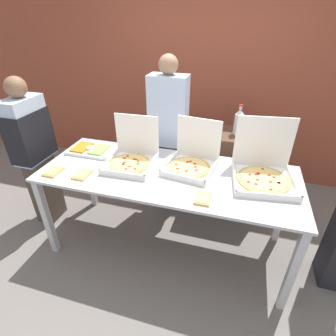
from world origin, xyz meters
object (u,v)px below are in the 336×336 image
(paper_plate_front_left, at_px, (53,172))
(veggie_tray, at_px, (91,150))
(person_guest_plaid, at_px, (168,137))
(person_server_vest, at_px, (33,148))
(soda_can_silver, at_px, (262,132))
(pizza_box_far_right, at_px, (192,160))
(paper_plate_front_right, at_px, (82,175))
(soda_bottle, at_px, (239,122))
(pizza_box_far_left, at_px, (263,170))
(pizza_box_near_right, at_px, (132,157))
(paper_plate_front_center, at_px, (203,199))

(paper_plate_front_left, height_order, veggie_tray, veggie_tray)
(person_guest_plaid, bearing_deg, veggie_tray, 35.47)
(person_guest_plaid, distance_m, person_server_vest, 1.42)
(veggie_tray, relative_size, person_server_vest, 0.27)
(soda_can_silver, bearing_deg, pizza_box_far_right, -132.60)
(veggie_tray, height_order, person_guest_plaid, person_guest_plaid)
(paper_plate_front_left, distance_m, paper_plate_front_right, 0.27)
(soda_bottle, bearing_deg, veggie_tray, -154.48)
(pizza_box_far_right, relative_size, veggie_tray, 1.12)
(veggie_tray, relative_size, soda_bottle, 1.34)
(pizza_box_far_left, xyz_separation_m, paper_plate_front_left, (-1.78, -0.43, -0.07))
(paper_plate_front_right, bearing_deg, pizza_box_near_right, 44.46)
(paper_plate_front_left, bearing_deg, pizza_box_far_left, 13.52)
(pizza_box_far_right, height_order, paper_plate_front_left, pizza_box_far_right)
(pizza_box_near_right, distance_m, paper_plate_front_center, 0.82)
(pizza_box_far_left, height_order, person_server_vest, person_server_vest)
(person_server_vest, bearing_deg, paper_plate_front_left, 55.44)
(veggie_tray, bearing_deg, soda_bottle, 25.52)
(paper_plate_front_left, relative_size, soda_bottle, 0.76)
(pizza_box_near_right, distance_m, paper_plate_front_right, 0.47)
(paper_plate_front_left, xyz_separation_m, person_server_vest, (-0.49, 0.34, 0.01))
(paper_plate_front_center, distance_m, person_server_vest, 1.87)
(paper_plate_front_left, bearing_deg, pizza_box_near_right, 30.41)
(soda_can_silver, xyz_separation_m, person_server_vest, (-2.26, -0.77, -0.13))
(paper_plate_front_right, bearing_deg, person_guest_plaid, 60.73)
(pizza_box_far_left, height_order, paper_plate_front_left, pizza_box_far_left)
(soda_can_silver, height_order, person_guest_plaid, person_guest_plaid)
(person_guest_plaid, bearing_deg, pizza_box_far_left, 152.16)
(person_guest_plaid, bearing_deg, pizza_box_far_right, 126.31)
(person_guest_plaid, bearing_deg, paper_plate_front_left, 50.27)
(pizza_box_far_right, distance_m, veggie_tray, 1.06)
(soda_bottle, distance_m, person_guest_plaid, 0.77)
(pizza_box_far_right, bearing_deg, pizza_box_far_left, 6.02)
(soda_bottle, distance_m, person_server_vest, 2.17)
(pizza_box_near_right, xyz_separation_m, person_server_vest, (-1.10, -0.02, -0.05))
(pizza_box_near_right, height_order, pizza_box_far_left, pizza_box_far_left)
(soda_bottle, xyz_separation_m, person_guest_plaid, (-0.73, -0.19, -0.19))
(pizza_box_near_right, relative_size, person_guest_plaid, 0.25)
(paper_plate_front_left, bearing_deg, soda_bottle, 36.83)
(veggie_tray, bearing_deg, paper_plate_front_left, -102.68)
(paper_plate_front_right, height_order, person_server_vest, person_server_vest)
(pizza_box_far_right, xyz_separation_m, paper_plate_front_center, (0.18, -0.46, -0.06))
(pizza_box_far_left, relative_size, pizza_box_far_right, 1.16)
(pizza_box_far_left, xyz_separation_m, person_guest_plaid, (-0.99, 0.52, -0.04))
(pizza_box_far_left, xyz_separation_m, pizza_box_far_right, (-0.62, 0.02, -0.01))
(paper_plate_front_center, relative_size, paper_plate_front_right, 0.98)
(pizza_box_near_right, distance_m, soda_bottle, 1.21)
(person_server_vest, bearing_deg, paper_plate_front_right, 67.85)
(paper_plate_front_left, distance_m, soda_can_silver, 2.09)
(pizza_box_far_right, relative_size, paper_plate_front_left, 1.98)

